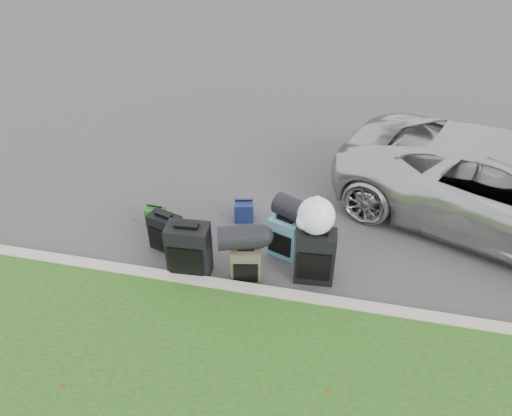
% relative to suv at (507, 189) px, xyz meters
% --- Properties ---
extents(ground, '(120.00, 120.00, 0.00)m').
position_rel_suv_xyz_m(ground, '(-3.46, -1.28, -0.69)').
color(ground, '#383535').
rests_on(ground, ground).
extents(curb, '(120.00, 0.18, 0.15)m').
position_rel_suv_xyz_m(curb, '(-3.46, -2.28, -0.61)').
color(curb, '#9E937F').
rests_on(curb, ground).
extents(suv, '(5.45, 3.93, 1.38)m').
position_rel_suv_xyz_m(suv, '(0.00, 0.00, 0.00)').
color(suv, '#B7B7B2').
rests_on(suv, ground).
extents(suitcase_small_black, '(0.51, 0.37, 0.57)m').
position_rel_suv_xyz_m(suitcase_small_black, '(-4.78, -1.57, -0.40)').
color(suitcase_small_black, black).
rests_on(suitcase_small_black, ground).
extents(suitcase_large_black_left, '(0.58, 0.37, 0.81)m').
position_rel_suv_xyz_m(suitcase_large_black_left, '(-4.27, -2.02, -0.29)').
color(suitcase_large_black_left, black).
rests_on(suitcase_large_black_left, ground).
extents(suitcase_olive, '(0.43, 0.32, 0.54)m').
position_rel_suv_xyz_m(suitcase_olive, '(-3.50, -1.98, -0.42)').
color(suitcase_olive, '#3A3725').
rests_on(suitcase_olive, ground).
extents(suitcase_teal, '(0.49, 0.38, 0.61)m').
position_rel_suv_xyz_m(suitcase_teal, '(-3.09, -1.34, -0.38)').
color(suitcase_teal, teal).
rests_on(suitcase_teal, ground).
extents(suitcase_large_black_right, '(0.54, 0.35, 0.78)m').
position_rel_suv_xyz_m(suitcase_large_black_right, '(-2.61, -1.76, -0.30)').
color(suitcase_large_black_right, black).
rests_on(suitcase_large_black_right, ground).
extents(tote_green, '(0.28, 0.23, 0.30)m').
position_rel_suv_xyz_m(tote_green, '(-5.14, -1.08, -0.54)').
color(tote_green, '#186215').
rests_on(tote_green, ground).
extents(tote_navy, '(0.34, 0.30, 0.32)m').
position_rel_suv_xyz_m(tote_navy, '(-3.84, -0.66, -0.53)').
color(tote_navy, navy).
rests_on(tote_navy, ground).
extents(duffel_left, '(0.65, 0.48, 0.31)m').
position_rel_suv_xyz_m(duffel_left, '(-3.58, -1.95, 0.01)').
color(duffel_left, black).
rests_on(duffel_left, suitcase_olive).
extents(duffel_right, '(0.64, 0.53, 0.31)m').
position_rel_suv_xyz_m(duffel_right, '(-2.98, -1.29, 0.08)').
color(duffel_right, black).
rests_on(duffel_right, suitcase_teal).
extents(trash_bag, '(0.48, 0.48, 0.48)m').
position_rel_suv_xyz_m(trash_bag, '(-2.65, -1.72, 0.33)').
color(trash_bag, white).
rests_on(trash_bag, suitcase_large_black_right).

